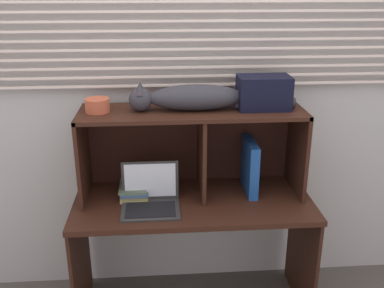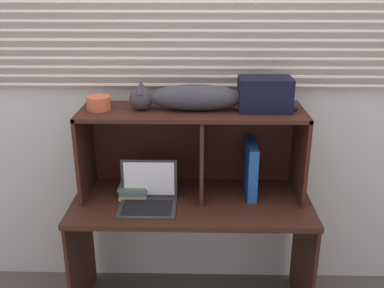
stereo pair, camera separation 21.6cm
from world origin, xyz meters
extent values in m
cube|color=#B6B8B5|center=(0.00, 0.55, 1.25)|extent=(4.40, 0.04, 2.50)
cube|color=silver|center=(0.00, 0.50, 1.30)|extent=(3.49, 0.02, 0.01)
cube|color=silver|center=(0.00, 0.50, 1.35)|extent=(3.49, 0.02, 0.01)
cube|color=silver|center=(0.00, 0.50, 1.40)|extent=(3.49, 0.02, 0.01)
cube|color=silver|center=(0.00, 0.50, 1.45)|extent=(3.49, 0.02, 0.01)
cube|color=silver|center=(0.00, 0.50, 1.50)|extent=(3.49, 0.02, 0.01)
cube|color=silver|center=(0.00, 0.50, 1.55)|extent=(3.49, 0.02, 0.01)
cube|color=silver|center=(0.00, 0.50, 1.60)|extent=(3.49, 0.02, 0.01)
cube|color=silver|center=(0.00, 0.50, 1.65)|extent=(3.49, 0.02, 0.01)
cube|color=silver|center=(0.00, 0.50, 1.70)|extent=(3.49, 0.02, 0.01)
cube|color=silver|center=(0.00, 0.50, 1.75)|extent=(3.49, 0.02, 0.01)
cube|color=#321910|center=(0.00, 0.22, 0.70)|extent=(1.31, 0.57, 0.03)
cube|color=#321910|center=(-0.65, 0.22, 0.34)|extent=(0.02, 0.52, 0.69)
cube|color=#321910|center=(0.65, 0.22, 0.34)|extent=(0.02, 0.52, 0.69)
cube|color=#321910|center=(0.00, 0.32, 1.20)|extent=(1.21, 0.36, 0.02)
cube|color=#321910|center=(-0.59, 0.32, 0.96)|extent=(0.02, 0.36, 0.49)
cube|color=#321910|center=(0.59, 0.32, 0.96)|extent=(0.02, 0.36, 0.49)
cube|color=#321910|center=(0.05, 0.32, 0.95)|extent=(0.02, 0.35, 0.47)
cube|color=black|center=(0.00, 0.50, 0.96)|extent=(1.21, 0.01, 0.49)
ellipsoid|color=#313037|center=(0.02, 0.32, 1.27)|extent=(0.51, 0.16, 0.14)
sphere|color=#313037|center=(-0.27, 0.32, 1.27)|extent=(0.12, 0.12, 0.12)
cone|color=#353036|center=(-0.27, 0.29, 1.33)|extent=(0.06, 0.06, 0.06)
cone|color=#2C3336|center=(-0.27, 0.35, 1.33)|extent=(0.06, 0.06, 0.06)
cylinder|color=#313037|center=(0.39, 0.32, 1.23)|extent=(0.33, 0.06, 0.06)
cube|color=#2C2C2C|center=(-0.23, 0.12, 0.72)|extent=(0.31, 0.24, 0.01)
cube|color=#2C2C2C|center=(-0.23, 0.24, 0.84)|extent=(0.31, 0.01, 0.22)
cube|color=white|center=(-0.23, 0.24, 0.84)|extent=(0.28, 0.00, 0.19)
cube|color=black|center=(-0.23, 0.11, 0.73)|extent=(0.26, 0.17, 0.00)
cube|color=#1A4894|center=(0.33, 0.32, 0.87)|extent=(0.05, 0.27, 0.30)
cube|color=tan|center=(-0.32, 0.32, 0.73)|extent=(0.15, 0.23, 0.02)
cube|color=tan|center=(-0.32, 0.33, 0.74)|extent=(0.15, 0.23, 0.02)
cube|color=#3C5676|center=(-0.32, 0.31, 0.76)|extent=(0.15, 0.23, 0.02)
cube|color=#53644E|center=(-0.33, 0.32, 0.78)|extent=(0.15, 0.23, 0.01)
cylinder|color=#B55236|center=(-0.50, 0.32, 1.24)|extent=(0.13, 0.13, 0.07)
cube|color=black|center=(0.38, 0.32, 1.29)|extent=(0.28, 0.17, 0.18)
camera|label=1|loc=(-0.17, -1.94, 1.86)|focal=41.33mm
camera|label=2|loc=(0.04, -1.95, 1.86)|focal=41.33mm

